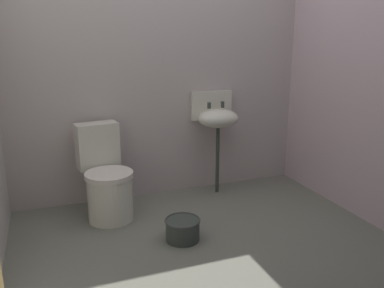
{
  "coord_description": "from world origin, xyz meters",
  "views": [
    {
      "loc": [
        -1.05,
        -2.54,
        1.51
      ],
      "look_at": [
        0.0,
        0.27,
        0.7
      ],
      "focal_mm": 37.42,
      "sensor_mm": 36.0,
      "label": 1
    }
  ],
  "objects": [
    {
      "name": "sink",
      "position": [
        0.5,
        0.91,
        0.75
      ],
      "size": [
        0.42,
        0.35,
        0.99
      ],
      "color": "#363E38",
      "rests_on": "ground"
    },
    {
      "name": "ground_plane",
      "position": [
        0.0,
        0.0,
        -0.04
      ],
      "size": [
        3.22,
        2.55,
        0.08
      ],
      "primitive_type": "cube",
      "color": "slate"
    },
    {
      "name": "toilet_near_wall",
      "position": [
        -0.61,
        0.72,
        0.32
      ],
      "size": [
        0.46,
        0.64,
        0.78
      ],
      "rotation": [
        0.0,
        0.0,
        3.29
      ],
      "color": "silver",
      "rests_on": "ground"
    },
    {
      "name": "wall_back",
      "position": [
        0.0,
        1.12,
        1.17
      ],
      "size": [
        3.22,
        0.1,
        2.34
      ],
      "primitive_type": "cube",
      "color": "#BFB0AE",
      "rests_on": "ground"
    },
    {
      "name": "bucket",
      "position": [
        -0.15,
        0.08,
        0.09
      ],
      "size": [
        0.27,
        0.27,
        0.17
      ],
      "color": "#363E38",
      "rests_on": "ground"
    },
    {
      "name": "wall_right",
      "position": [
        1.46,
        0.1,
        1.17
      ],
      "size": [
        0.1,
        2.35,
        2.34
      ],
      "primitive_type": "cube",
      "color": "#C6ABB3",
      "rests_on": "ground"
    }
  ]
}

